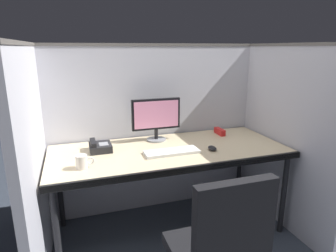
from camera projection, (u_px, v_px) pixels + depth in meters
ground_plane at (182, 250)px, 2.28m from camera, size 8.00×8.00×0.00m
cubicle_partition_rear at (155, 129)px, 2.76m from camera, size 2.21×0.06×1.57m
cubicle_partition_left at (35, 162)px, 1.95m from camera, size 0.06×1.41×1.57m
cubicle_partition_right at (280, 135)px, 2.56m from camera, size 0.06×1.41×1.57m
desk at (170, 155)px, 2.36m from camera, size 1.90×0.80×0.74m
monitor_center at (156, 117)px, 2.52m from camera, size 0.43×0.17×0.37m
keyboard_main at (172, 152)px, 2.26m from camera, size 0.43×0.15×0.02m
computer_mouse at (212, 148)px, 2.33m from camera, size 0.06×0.10×0.04m
desk_phone at (100, 147)px, 2.31m from camera, size 0.17×0.19×0.09m
coffee_mug at (82, 162)px, 1.97m from camera, size 0.13×0.08×0.09m
red_stapler at (220, 132)px, 2.75m from camera, size 0.04×0.15×0.06m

